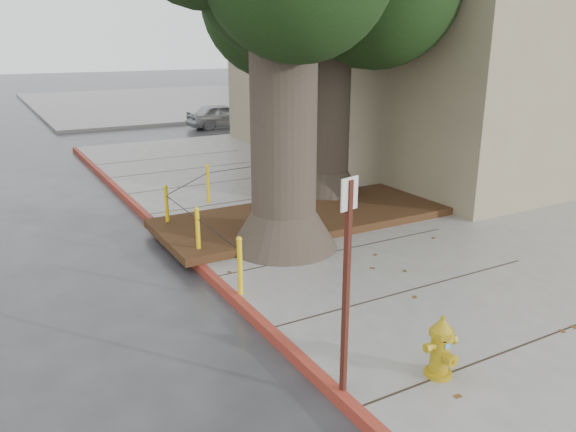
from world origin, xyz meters
name	(u,v)px	position (x,y,z in m)	size (l,w,h in m)	color
ground	(385,306)	(0.00, 0.00, 0.00)	(140.00, 140.00, 0.00)	#28282B
sidewalk_main	(516,207)	(6.00, 2.50, 0.07)	(16.00, 26.00, 0.15)	slate
sidewalk_far	(165,102)	(6.00, 30.00, 0.07)	(16.00, 20.00, 0.15)	slate
curb_red	(204,271)	(-2.00, 2.50, 0.07)	(0.14, 26.00, 0.16)	maroon
planter_bed	(305,217)	(0.90, 3.90, 0.23)	(6.40, 2.60, 0.16)	black
building_corner	(467,6)	(10.00, 8.50, 5.00)	(12.00, 13.00, 10.00)	gray
building_side_white	(329,30)	(16.00, 26.00, 4.50)	(10.00, 10.00, 9.00)	silver
building_side_grey	(352,12)	(22.00, 32.00, 6.00)	(12.00, 14.00, 12.00)	slate
bollard_ring	(221,203)	(-0.87, 4.38, 0.66)	(3.79, 5.39, 0.95)	yellow
fire_hydrant	(441,347)	(-0.81, -1.97, 0.52)	(0.40, 0.35, 0.77)	#B29012
signpost	(347,276)	(-1.95, -1.65, 1.54)	(0.24, 0.08, 2.46)	#471911
car_silver	(222,116)	(5.05, 18.29, 0.56)	(1.31, 3.26, 1.11)	#A8A9AD
car_red	(296,107)	(9.51, 19.10, 0.63)	(1.34, 3.85, 1.27)	maroon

